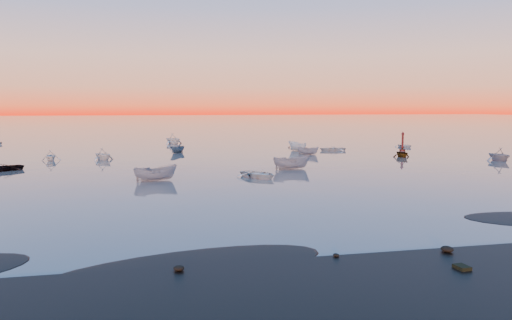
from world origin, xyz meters
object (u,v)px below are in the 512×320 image
object	(u,v)px
boat_near_center	(156,181)
channel_marker	(403,143)
boat_near_right	(499,161)
boat_near_left	(258,177)

from	to	relation	value
boat_near_center	channel_marker	size ratio (longest dim) A/B	1.31
boat_near_right	channel_marker	distance (m)	17.46
boat_near_right	channel_marker	size ratio (longest dim) A/B	1.17
boat_near_left	channel_marker	distance (m)	39.07
boat_near_left	channel_marker	xyz separation A→B (m)	(29.89, 25.13, 1.29)
boat_near_center	boat_near_right	distance (m)	45.84
boat_near_left	boat_near_center	bearing A→B (deg)	150.36
boat_near_left	boat_near_center	size ratio (longest dim) A/B	1.04
boat_near_left	channel_marker	bearing A→B (deg)	10.43
boat_near_left	boat_near_right	world-z (taller)	boat_near_right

